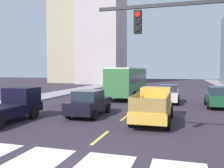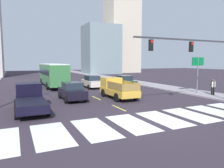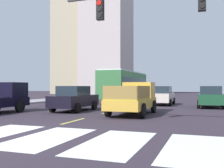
# 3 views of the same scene
# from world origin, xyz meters

# --- Properties ---
(sidewalk_left) EXTENTS (3.55, 110.00, 0.15)m
(sidewalk_left) POSITION_xyz_m (-11.60, 18.00, 0.07)
(sidewalk_left) COLOR gray
(sidewalk_left) RESTS_ON ground
(crosswalk_stripe_3) EXTENTS (1.77, 3.97, 0.01)m
(crosswalk_stripe_3) POSITION_xyz_m (-1.17, 0.00, 0.00)
(crosswalk_stripe_3) COLOR white
(crosswalk_stripe_3) RESTS_ON ground
(lane_dash_0) EXTENTS (0.16, 2.40, 0.01)m
(lane_dash_0) POSITION_xyz_m (0.00, 4.00, 0.00)
(lane_dash_0) COLOR #D1C54C
(lane_dash_0) RESTS_ON ground
(lane_dash_1) EXTENTS (0.16, 2.40, 0.01)m
(lane_dash_1) POSITION_xyz_m (0.00, 9.00, 0.00)
(lane_dash_1) COLOR #D1C54C
(lane_dash_1) RESTS_ON ground
(lane_dash_2) EXTENTS (0.16, 2.40, 0.01)m
(lane_dash_2) POSITION_xyz_m (0.00, 14.00, 0.00)
(lane_dash_2) COLOR #D1C54C
(lane_dash_2) RESTS_ON ground
(lane_dash_3) EXTENTS (0.16, 2.40, 0.01)m
(lane_dash_3) POSITION_xyz_m (0.00, 19.00, 0.00)
(lane_dash_3) COLOR #D1C54C
(lane_dash_3) RESTS_ON ground
(lane_dash_4) EXTENTS (0.16, 2.40, 0.01)m
(lane_dash_4) POSITION_xyz_m (0.00, 24.00, 0.00)
(lane_dash_4) COLOR #D1C54C
(lane_dash_4) RESTS_ON ground
(lane_dash_5) EXTENTS (0.16, 2.40, 0.01)m
(lane_dash_5) POSITION_xyz_m (0.00, 29.00, 0.00)
(lane_dash_5) COLOR #D1C54C
(lane_dash_5) RESTS_ON ground
(lane_dash_6) EXTENTS (0.16, 2.40, 0.01)m
(lane_dash_6) POSITION_xyz_m (0.00, 34.00, 0.00)
(lane_dash_6) COLOR #D1C54C
(lane_dash_6) RESTS_ON ground
(lane_dash_7) EXTENTS (0.16, 2.40, 0.01)m
(lane_dash_7) POSITION_xyz_m (0.00, 39.00, 0.00)
(lane_dash_7) COLOR #D1C54C
(lane_dash_7) RESTS_ON ground
(pickup_stakebed) EXTENTS (2.18, 5.20, 1.96)m
(pickup_stakebed) POSITION_xyz_m (1.92, 8.32, 0.94)
(pickup_stakebed) COLOR gold
(pickup_stakebed) RESTS_ON ground
(pickup_dark) EXTENTS (2.18, 5.20, 1.96)m
(pickup_dark) POSITION_xyz_m (-6.40, 5.80, 0.92)
(pickup_dark) COLOR black
(pickup_dark) RESTS_ON ground
(city_bus) EXTENTS (2.72, 10.80, 3.32)m
(city_bus) POSITION_xyz_m (-2.32, 20.53, 1.95)
(city_bus) COLOR #35703C
(city_bus) RESTS_ON ground
(sedan_near_right) EXTENTS (2.02, 4.40, 1.72)m
(sedan_near_right) POSITION_xyz_m (2.30, 16.86, 0.86)
(sedan_near_right) COLOR beige
(sedan_near_right) RESTS_ON ground
(sedan_far) EXTENTS (2.02, 4.40, 1.72)m
(sedan_far) POSITION_xyz_m (-2.49, 8.88, 0.86)
(sedan_far) COLOR black
(sedan_far) RESTS_ON ground
(sedan_mid) EXTENTS (2.02, 4.40, 1.72)m
(sedan_mid) POSITION_xyz_m (6.45, 15.21, 0.86)
(sedan_mid) COLOR #1A482C
(sedan_mid) RESTS_ON ground
(tower_tall_centre) EXTENTS (7.99, 11.16, 33.04)m
(tower_tall_centre) POSITION_xyz_m (-23.58, 50.83, 16.52)
(tower_tall_centre) COLOR tan
(tower_tall_centre) RESTS_ON ground
(block_mid_left) EXTENTS (9.35, 10.20, 35.51)m
(block_mid_left) POSITION_xyz_m (-14.37, 47.34, 17.75)
(block_mid_left) COLOR #B3A5A3
(block_mid_left) RESTS_ON ground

